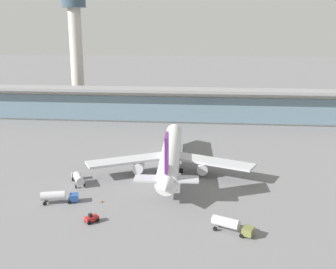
{
  "coord_description": "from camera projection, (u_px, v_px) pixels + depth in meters",
  "views": [
    {
      "loc": [
        13.18,
        -113.78,
        39.41
      ],
      "look_at": [
        0.0,
        11.22,
        7.59
      ],
      "focal_mm": 43.13,
      "sensor_mm": 36.0,
      "label": 1
    }
  ],
  "objects": [
    {
      "name": "service_truck_by_tail_grey",
      "position": [
        78.0,
        178.0,
        107.84
      ],
      "size": [
        5.95,
        8.67,
        2.95
      ],
      "color": "gray",
      "rests_on": "ground"
    },
    {
      "name": "service_truck_under_wing_grey",
      "position": [
        162.0,
        189.0,
        102.5
      ],
      "size": [
        3.33,
        2.84,
        2.05
      ],
      "color": "gray",
      "rests_on": "ground"
    },
    {
      "name": "service_truck_mid_apron_olive",
      "position": [
        231.0,
        224.0,
        81.63
      ],
      "size": [
        8.76,
        5.61,
        2.95
      ],
      "color": "olive",
      "rests_on": "ground"
    },
    {
      "name": "service_truck_near_nose_blue",
      "position": [
        58.0,
        196.0,
        95.73
      ],
      "size": [
        8.89,
        4.49,
        2.95
      ],
      "color": "#234C9E",
      "rests_on": "ground"
    },
    {
      "name": "control_tower",
      "position": [
        76.0,
        42.0,
        204.62
      ],
      "size": [
        12.0,
        12.0,
        63.86
      ],
      "color": "beige",
      "rests_on": "ground"
    },
    {
      "name": "service_truck_on_taxiway_red",
      "position": [
        92.0,
        218.0,
        86.08
      ],
      "size": [
        3.25,
        3.2,
        2.05
      ],
      "color": "#B21E1E",
      "rests_on": "ground"
    },
    {
      "name": "terminal_building",
      "position": [
        181.0,
        105.0,
        182.04
      ],
      "size": [
        183.6,
        12.8,
        15.2
      ],
      "color": "beige",
      "rests_on": "ground"
    },
    {
      "name": "airliner_on_stand",
      "position": [
        171.0,
        154.0,
        117.12
      ],
      "size": [
        47.62,
        61.99,
        16.51
      ],
      "color": "white",
      "rests_on": "ground"
    },
    {
      "name": "ground_plane",
      "position": [
        164.0,
        168.0,
        120.7
      ],
      "size": [
        1200.0,
        1200.0,
        0.0
      ],
      "primitive_type": "plane",
      "color": "slate"
    },
    {
      "name": "safety_cone_alpha",
      "position": [
        102.0,
        201.0,
        96.5
      ],
      "size": [
        0.62,
        0.62,
        0.7
      ],
      "color": "orange",
      "rests_on": "ground"
    }
  ]
}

